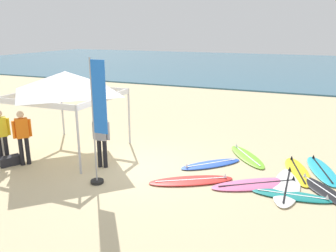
{
  "coord_description": "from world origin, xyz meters",
  "views": [
    {
      "loc": [
        4.6,
        -8.63,
        4.08
      ],
      "look_at": [
        0.48,
        1.39,
        1.0
      ],
      "focal_mm": 36.65,
      "sensor_mm": 36.0,
      "label": 1
    }
  ],
  "objects_px": {
    "surfboard_white": "(287,186)",
    "person_yellow": "(1,133)",
    "person_grey": "(101,136)",
    "gear_bag_near_tent": "(10,161)",
    "surfboard_blue": "(211,164)",
    "surfboard_cyan": "(322,170)",
    "surfboard_pink": "(258,184)",
    "surfboard_lime": "(247,156)",
    "surfboard_red": "(192,181)",
    "banner_flag": "(98,128)",
    "canopy_tent": "(66,82)",
    "surfboard_black": "(323,190)",
    "person_orange": "(23,134)",
    "surfboard_yellow": "(298,171)",
    "surfboard_teal": "(292,196)"
  },
  "relations": [
    {
      "from": "surfboard_teal",
      "to": "surfboard_white",
      "type": "xyz_separation_m",
      "value": [
        -0.17,
        0.53,
        -0.0
      ]
    },
    {
      "from": "surfboard_black",
      "to": "person_orange",
      "type": "bearing_deg",
      "value": -169.96
    },
    {
      "from": "person_orange",
      "to": "person_grey",
      "type": "height_order",
      "value": "same"
    },
    {
      "from": "person_yellow",
      "to": "surfboard_cyan",
      "type": "bearing_deg",
      "value": 18.43
    },
    {
      "from": "person_grey",
      "to": "surfboard_white",
      "type": "bearing_deg",
      "value": 7.37
    },
    {
      "from": "banner_flag",
      "to": "surfboard_black",
      "type": "bearing_deg",
      "value": 17.74
    },
    {
      "from": "surfboard_pink",
      "to": "surfboard_cyan",
      "type": "bearing_deg",
      "value": 45.94
    },
    {
      "from": "surfboard_blue",
      "to": "gear_bag_near_tent",
      "type": "height_order",
      "value": "gear_bag_near_tent"
    },
    {
      "from": "canopy_tent",
      "to": "banner_flag",
      "type": "height_order",
      "value": "banner_flag"
    },
    {
      "from": "surfboard_white",
      "to": "person_yellow",
      "type": "relative_size",
      "value": 1.5
    },
    {
      "from": "surfboard_yellow",
      "to": "person_orange",
      "type": "bearing_deg",
      "value": -161.84
    },
    {
      "from": "person_orange",
      "to": "banner_flag",
      "type": "distance_m",
      "value": 2.99
    },
    {
      "from": "canopy_tent",
      "to": "surfboard_red",
      "type": "distance_m",
      "value": 5.29
    },
    {
      "from": "surfboard_lime",
      "to": "surfboard_pink",
      "type": "height_order",
      "value": "same"
    },
    {
      "from": "surfboard_teal",
      "to": "surfboard_yellow",
      "type": "height_order",
      "value": "same"
    },
    {
      "from": "person_yellow",
      "to": "person_grey",
      "type": "xyz_separation_m",
      "value": [
        3.04,
        0.9,
        0.0
      ]
    },
    {
      "from": "surfboard_white",
      "to": "surfboard_lime",
      "type": "bearing_deg",
      "value": 127.15
    },
    {
      "from": "surfboard_blue",
      "to": "person_orange",
      "type": "xyz_separation_m",
      "value": [
        -5.35,
        -2.13,
        0.95
      ]
    },
    {
      "from": "person_grey",
      "to": "gear_bag_near_tent",
      "type": "distance_m",
      "value": 3.04
    },
    {
      "from": "surfboard_teal",
      "to": "person_yellow",
      "type": "xyz_separation_m",
      "value": [
        -8.51,
        -1.05,
        0.95
      ]
    },
    {
      "from": "surfboard_blue",
      "to": "canopy_tent",
      "type": "bearing_deg",
      "value": -173.25
    },
    {
      "from": "surfboard_pink",
      "to": "surfboard_lime",
      "type": "bearing_deg",
      "value": 107.54
    },
    {
      "from": "surfboard_red",
      "to": "banner_flag",
      "type": "bearing_deg",
      "value": -154.94
    },
    {
      "from": "surfboard_blue",
      "to": "person_orange",
      "type": "distance_m",
      "value": 5.84
    },
    {
      "from": "surfboard_teal",
      "to": "surfboard_white",
      "type": "bearing_deg",
      "value": 107.33
    },
    {
      "from": "surfboard_pink",
      "to": "person_grey",
      "type": "relative_size",
      "value": 1.49
    },
    {
      "from": "surfboard_blue",
      "to": "person_yellow",
      "type": "bearing_deg",
      "value": -159.27
    },
    {
      "from": "surfboard_red",
      "to": "canopy_tent",
      "type": "bearing_deg",
      "value": 170.38
    },
    {
      "from": "surfboard_blue",
      "to": "gear_bag_near_tent",
      "type": "bearing_deg",
      "value": -157.84
    },
    {
      "from": "surfboard_yellow",
      "to": "surfboard_black",
      "type": "bearing_deg",
      "value": -57.61
    },
    {
      "from": "surfboard_blue",
      "to": "gear_bag_near_tent",
      "type": "xyz_separation_m",
      "value": [
        -5.77,
        -2.35,
        0.1
      ]
    },
    {
      "from": "surfboard_white",
      "to": "person_grey",
      "type": "xyz_separation_m",
      "value": [
        -5.31,
        -0.69,
        0.95
      ]
    },
    {
      "from": "surfboard_cyan",
      "to": "surfboard_red",
      "type": "distance_m",
      "value": 3.98
    },
    {
      "from": "surfboard_cyan",
      "to": "person_orange",
      "type": "xyz_separation_m",
      "value": [
        -8.53,
        -2.92,
        0.95
      ]
    },
    {
      "from": "surfboard_black",
      "to": "surfboard_cyan",
      "type": "bearing_deg",
      "value": 90.53
    },
    {
      "from": "banner_flag",
      "to": "surfboard_blue",
      "type": "bearing_deg",
      "value": 44.89
    },
    {
      "from": "canopy_tent",
      "to": "surfboard_pink",
      "type": "bearing_deg",
      "value": -2.9
    },
    {
      "from": "surfboard_pink",
      "to": "surfboard_yellow",
      "type": "xyz_separation_m",
      "value": [
        0.96,
        1.34,
        0.0
      ]
    },
    {
      "from": "gear_bag_near_tent",
      "to": "surfboard_blue",
      "type": "bearing_deg",
      "value": 22.16
    },
    {
      "from": "surfboard_blue",
      "to": "surfboard_cyan",
      "type": "xyz_separation_m",
      "value": [
        3.18,
        0.78,
        -0.0
      ]
    },
    {
      "from": "canopy_tent",
      "to": "surfboard_cyan",
      "type": "bearing_deg",
      "value": 9.61
    },
    {
      "from": "surfboard_red",
      "to": "person_orange",
      "type": "xyz_separation_m",
      "value": [
        -5.18,
        -0.77,
        0.95
      ]
    },
    {
      "from": "canopy_tent",
      "to": "surfboard_lime",
      "type": "bearing_deg",
      "value": 16.19
    },
    {
      "from": "surfboard_pink",
      "to": "surfboard_white",
      "type": "xyz_separation_m",
      "value": [
        0.74,
        0.19,
        0.0
      ]
    },
    {
      "from": "surfboard_red",
      "to": "person_yellow",
      "type": "xyz_separation_m",
      "value": [
        -5.89,
        -0.93,
        0.95
      ]
    },
    {
      "from": "person_orange",
      "to": "banner_flag",
      "type": "height_order",
      "value": "banner_flag"
    },
    {
      "from": "person_orange",
      "to": "surfboard_lime",
      "type": "bearing_deg",
      "value": 27.27
    },
    {
      "from": "person_grey",
      "to": "banner_flag",
      "type": "xyz_separation_m",
      "value": [
        0.59,
        -1.03,
        0.59
      ]
    },
    {
      "from": "surfboard_blue",
      "to": "person_grey",
      "type": "distance_m",
      "value": 3.46
    },
    {
      "from": "surfboard_blue",
      "to": "banner_flag",
      "type": "bearing_deg",
      "value": -135.11
    }
  ]
}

